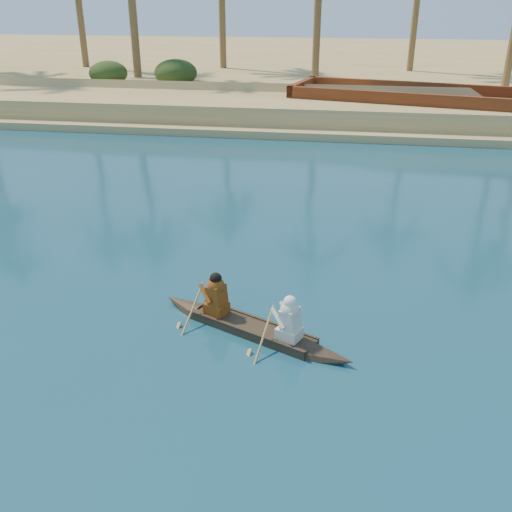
# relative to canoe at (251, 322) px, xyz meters

# --- Properties ---
(sandy_embankment) EXTENTS (150.00, 51.00, 1.50)m
(sandy_embankment) POSITION_rel_canoe_xyz_m (-3.62, 42.01, 0.28)
(sandy_embankment) COLOR tan
(sandy_embankment) RESTS_ON ground
(shrub_cluster) EXTENTS (100.00, 6.00, 2.40)m
(shrub_cluster) POSITION_rel_canoe_xyz_m (-3.62, 26.62, 0.95)
(shrub_cluster) COLOR #213312
(shrub_cluster) RESTS_ON ground
(canoe) EXTENTS (4.50, 2.49, 1.28)m
(canoe) POSITION_rel_canoe_xyz_m (0.00, 0.00, 0.00)
(canoe) COLOR #352A1D
(canoe) RESTS_ON ground
(barge_mid) EXTENTS (14.11, 7.26, 2.24)m
(barge_mid) POSITION_rel_canoe_xyz_m (5.30, 22.12, 0.54)
(barge_mid) COLOR #643015
(barge_mid) RESTS_ON ground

